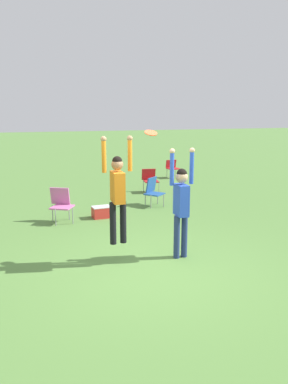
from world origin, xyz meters
name	(u,v)px	position (x,y,z in m)	size (l,w,h in m)	color
ground_plane	(149,268)	(0.00, 0.00, 0.00)	(120.00, 120.00, 0.00)	#56843D
person_jumping	(118,188)	(-0.45, 0.39, 1.46)	(0.60, 0.47, 2.00)	black
person_defending	(181,201)	(0.79, 0.23, 1.15)	(0.53, 0.40, 2.16)	navy
frisbee	(151,133)	(0.23, 0.43, 2.45)	(0.24, 0.23, 0.10)	#E04C23
camping_chair_0	(150,179)	(2.88, 6.37, 0.50)	(0.61, 0.65, 0.84)	gray
camping_chair_1	(61,202)	(-0.87, 3.70, 0.52)	(0.72, 0.79, 0.90)	gray
camping_chair_2	(172,167)	(5.11, 8.90, 0.49)	(0.51, 0.54, 0.80)	gray
camping_chair_4	(153,190)	(2.10, 4.41, 0.49)	(0.70, 0.78, 0.87)	gray
cooler_box	(101,212)	(0.21, 3.67, 0.16)	(0.50, 0.35, 0.32)	red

